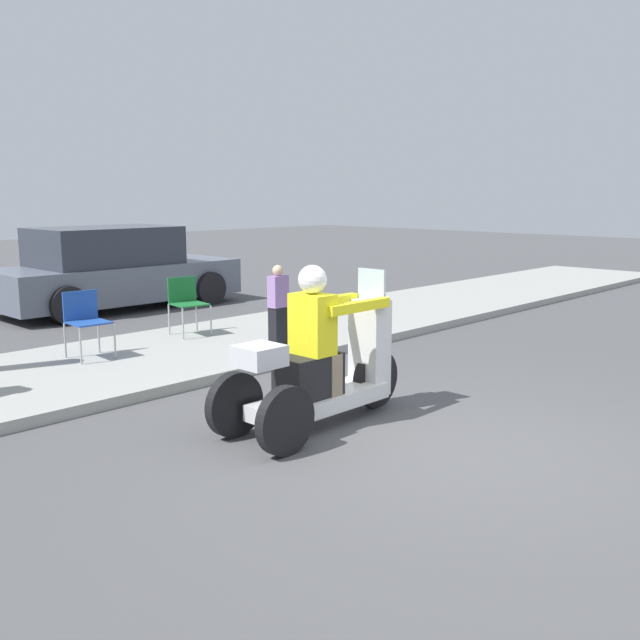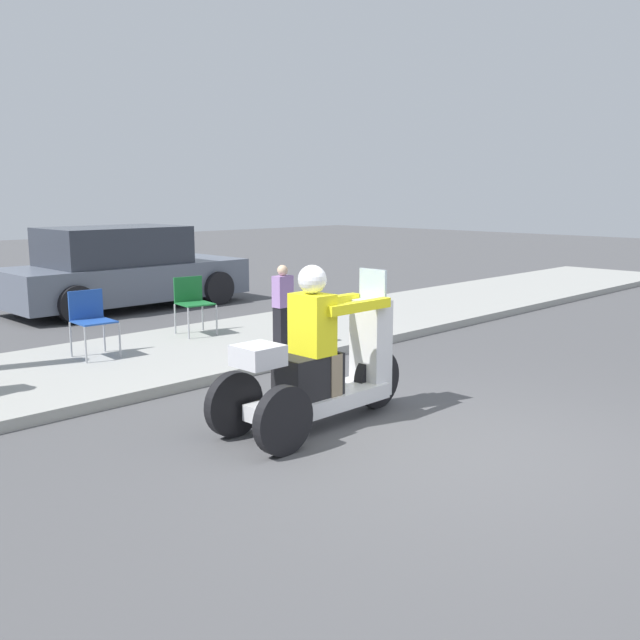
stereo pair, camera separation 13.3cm
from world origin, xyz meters
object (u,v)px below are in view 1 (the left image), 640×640
Objects in this scene: folding_chair_curbside at (85,317)px; folding_chair_set_back at (186,300)px; spectator_with_child at (278,307)px; parked_car_lot_right at (113,270)px; motorcycle_trike at (321,368)px.

folding_chair_set_back is at bearing 10.11° from folding_chair_curbside.
spectator_with_child is 5.05m from parked_car_lot_right.
motorcycle_trike is at bearing -84.22° from folding_chair_curbside.
parked_car_lot_right is (0.86, 3.47, 0.09)m from folding_chair_set_back.
folding_chair_curbside is at bearing -124.42° from parked_car_lot_right.
folding_chair_curbside is 0.18× the size of parked_car_lot_right.
folding_chair_set_back is at bearing 71.15° from motorcycle_trike.
spectator_with_child reaches higher than folding_chair_curbside.
folding_chair_set_back is at bearing -103.90° from parked_car_lot_right.
spectator_with_child is (1.73, 2.43, 0.10)m from motorcycle_trike.
parked_car_lot_right is (2.59, 3.78, 0.09)m from folding_chair_curbside.
spectator_with_child is 0.24× the size of parked_car_lot_right.
folding_chair_curbside is (-0.37, 3.68, 0.08)m from motorcycle_trike.
folding_chair_set_back is 0.18× the size of parked_car_lot_right.
motorcycle_trike is 2.99m from spectator_with_child.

